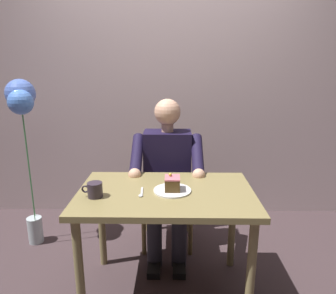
# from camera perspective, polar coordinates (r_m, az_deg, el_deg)

# --- Properties ---
(ground_plane) EXTENTS (14.00, 14.00, 0.00)m
(ground_plane) POSITION_cam_1_polar(r_m,az_deg,el_deg) (2.27, -0.38, -24.63)
(ground_plane) COLOR #3E2E31
(cafe_rear_panel) EXTENTS (6.40, 0.12, 3.00)m
(cafe_rear_panel) POSITION_cam_1_polar(r_m,az_deg,el_deg) (2.98, 0.13, 15.97)
(cafe_rear_panel) COLOR beige
(cafe_rear_panel) RESTS_ON ground
(dining_table) EXTENTS (1.06, 0.67, 0.70)m
(dining_table) POSITION_cam_1_polar(r_m,az_deg,el_deg) (1.94, -0.41, -10.52)
(dining_table) COLOR olive
(dining_table) RESTS_ON ground
(chair) EXTENTS (0.42, 0.42, 0.90)m
(chair) POSITION_cam_1_polar(r_m,az_deg,el_deg) (2.59, -0.06, -6.56)
(chair) COLOR olive
(chair) RESTS_ON ground
(seated_person) EXTENTS (0.53, 0.58, 1.20)m
(seated_person) POSITION_cam_1_polar(r_m,az_deg,el_deg) (2.38, -0.14, -5.24)
(seated_person) COLOR black
(seated_person) RESTS_ON ground
(dessert_plate) EXTENTS (0.23, 0.23, 0.01)m
(dessert_plate) POSITION_cam_1_polar(r_m,az_deg,el_deg) (1.90, 0.80, -7.94)
(dessert_plate) COLOR white
(dessert_plate) RESTS_ON dining_table
(cake_slice) EXTENTS (0.09, 0.11, 0.10)m
(cake_slice) POSITION_cam_1_polar(r_m,az_deg,el_deg) (1.88, 0.80, -6.65)
(cake_slice) COLOR #51391B
(cake_slice) RESTS_ON dessert_plate
(coffee_cup) EXTENTS (0.12, 0.09, 0.09)m
(coffee_cup) POSITION_cam_1_polar(r_m,az_deg,el_deg) (1.86, -13.27, -7.58)
(coffee_cup) COLOR #302632
(coffee_cup) RESTS_ON dining_table
(dessert_spoon) EXTENTS (0.03, 0.14, 0.01)m
(dessert_spoon) POSITION_cam_1_polar(r_m,az_deg,el_deg) (1.87, -4.91, -8.45)
(dessert_spoon) COLOR silver
(dessert_spoon) RESTS_ON dining_table
(balloon_display) EXTENTS (0.24, 0.29, 1.34)m
(balloon_display) POSITION_cam_1_polar(r_m,az_deg,el_deg) (2.62, -24.99, 4.54)
(balloon_display) COLOR #B2C1C6
(balloon_display) RESTS_ON ground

